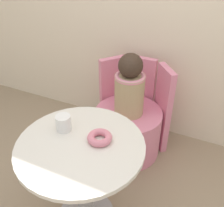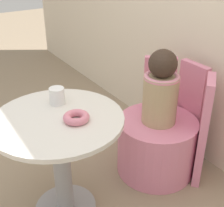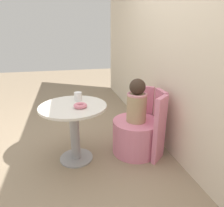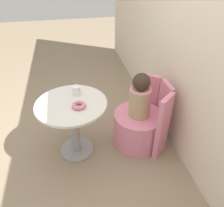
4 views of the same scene
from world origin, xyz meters
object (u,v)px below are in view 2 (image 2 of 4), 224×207
Objects in this scene: tub_chair at (156,146)px; donut at (76,117)px; round_table at (60,146)px; child_figure at (161,89)px; cup at (57,96)px.

donut reaches higher than tub_chair.
round_table is 0.75m from tub_chair.
tub_chair is at bearing 89.24° from round_table.
donut is at bearing -83.36° from tub_chair.
donut is (0.07, -0.63, 0.03)m from child_figure.
cup is at bearing -179.33° from donut.
tub_chair is 3.94× the size of donut.
donut is (0.07, -0.63, 0.47)m from tub_chair.
cup reaches higher than tub_chair.
round_table is 0.23m from donut.
donut is at bearing -83.36° from child_figure.
round_table is 1.43× the size of child_figure.
round_table is 0.28m from cup.
round_table is 7.39× the size of cup.
cup is (-0.14, 0.07, 0.23)m from round_table.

